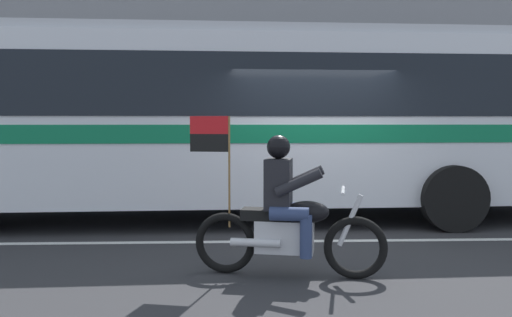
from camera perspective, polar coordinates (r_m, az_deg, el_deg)
name	(u,v)px	position (r m, az deg, el deg)	size (l,w,h in m)	color
ground_plane	(314,233)	(8.50, 6.14, -7.76)	(60.00, 60.00, 0.00)	#2B2B2D
sidewalk_curb	(284,188)	(13.50, 2.96, -3.11)	(28.00, 3.80, 0.15)	#A39E93
lane_center_stripe	(320,241)	(7.92, 6.78, -8.60)	(26.60, 0.14, 0.01)	silver
office_building_facade	(277,20)	(15.94, 2.24, 14.36)	(28.00, 0.89, 9.22)	gray
transit_bus	(227,112)	(9.44, -3.05, 4.91)	(12.98, 3.11, 3.22)	silver
motorcycle_with_rider	(287,216)	(6.02, 3.26, -6.11)	(2.16, 0.73, 1.78)	black
fire_hydrant	(392,174)	(12.91, 14.09, -1.56)	(0.22, 0.30, 0.75)	gold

